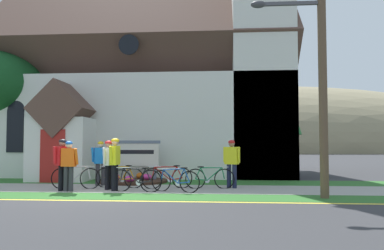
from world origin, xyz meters
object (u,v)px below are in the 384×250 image
at_px(cyclist_in_yellow_jersey, 69,162).
at_px(utility_pole, 318,42).
at_px(church_sign, 135,154).
at_px(bicycle_green, 210,178).
at_px(bicycle_black, 175,180).
at_px(cyclist_in_blue_jersey, 115,160).
at_px(cyclist_in_red_jersey, 232,160).
at_px(cyclist_in_orange_jersey, 101,160).
at_px(cyclist_in_white_jersey, 108,161).
at_px(bicycle_white, 76,178).
at_px(bicycle_yellow, 136,180).
at_px(bicycle_orange, 120,177).
at_px(bicycle_blue, 167,177).
at_px(cyclist_in_green_jersey, 62,160).
at_px(roadside_conifer, 268,82).

bearing_deg(cyclist_in_yellow_jersey, utility_pole, -6.16).
xyz_separation_m(church_sign, bicycle_green, (3.09, -2.17, -0.73)).
xyz_separation_m(bicycle_black, cyclist_in_blue_jersey, (-1.99, 0.12, 0.64)).
bearing_deg(cyclist_in_red_jersey, utility_pole, -41.80).
relative_size(cyclist_in_orange_jersey, cyclist_in_white_jersey, 0.99).
height_order(bicycle_white, bicycle_yellow, bicycle_white).
distance_m(church_sign, cyclist_in_orange_jersey, 1.84).
xyz_separation_m(bicycle_green, bicycle_yellow, (-2.32, -1.04, 0.01)).
height_order(bicycle_white, utility_pole, utility_pole).
height_order(church_sign, bicycle_green, church_sign).
bearing_deg(cyclist_in_orange_jersey, church_sign, 60.02).
bearing_deg(cyclist_in_blue_jersey, bicycle_orange, 95.04).
bearing_deg(cyclist_in_blue_jersey, bicycle_white, 162.46).
bearing_deg(utility_pole, cyclist_in_red_jersey, 138.20).
distance_m(bicycle_black, cyclist_in_orange_jersey, 3.38).
xyz_separation_m(bicycle_white, cyclist_in_yellow_jersey, (0.08, -0.78, 0.56)).
distance_m(bicycle_green, cyclist_in_orange_jersey, 4.09).
bearing_deg(bicycle_blue, utility_pole, -22.85).
xyz_separation_m(bicycle_black, utility_pole, (4.24, -1.01, 4.07)).
distance_m(church_sign, bicycle_white, 3.03).
height_order(bicycle_green, cyclist_in_white_jersey, cyclist_in_white_jersey).
relative_size(cyclist_in_green_jersey, cyclist_in_yellow_jersey, 1.04).
bearing_deg(cyclist_in_white_jersey, cyclist_in_orange_jersey, 119.23).
distance_m(bicycle_blue, roadside_conifer, 9.18).
bearing_deg(cyclist_in_yellow_jersey, bicycle_green, 14.55).
height_order(bicycle_black, cyclist_in_blue_jersey, cyclist_in_blue_jersey).
distance_m(bicycle_blue, cyclist_in_yellow_jersey, 3.27).
relative_size(bicycle_green, cyclist_in_white_jersey, 1.03).
bearing_deg(cyclist_in_blue_jersey, bicycle_blue, 27.11).
bearing_deg(bicycle_blue, cyclist_in_green_jersey, -163.45).
relative_size(cyclist_in_blue_jersey, cyclist_in_orange_jersey, 1.05).
distance_m(bicycle_black, bicycle_blue, 1.02).
bearing_deg(roadside_conifer, bicycle_yellow, -123.28).
relative_size(bicycle_yellow, cyclist_in_white_jersey, 1.05).
relative_size(cyclist_in_green_jersey, roadside_conifer, 0.22).
distance_m(bicycle_white, bicycle_orange, 1.47).
bearing_deg(cyclist_in_orange_jersey, bicycle_blue, -13.64).
distance_m(cyclist_in_white_jersey, cyclist_in_green_jersey, 1.46).
height_order(bicycle_black, roadside_conifer, roadside_conifer).
relative_size(church_sign, bicycle_green, 1.21).
xyz_separation_m(bicycle_blue, cyclist_in_orange_jersey, (-2.55, 0.62, 0.57)).
bearing_deg(bicycle_black, church_sign, 122.79).
distance_m(bicycle_black, cyclist_in_green_jersey, 3.74).
bearing_deg(cyclist_in_green_jersey, bicycle_green, 12.07).
bearing_deg(utility_pole, roadside_conifer, 92.25).
xyz_separation_m(bicycle_green, cyclist_in_orange_jersey, (-4.00, 0.59, 0.58)).
height_order(bicycle_orange, roadside_conifer, roadside_conifer).
bearing_deg(roadside_conifer, cyclist_in_green_jersey, -134.11).
relative_size(cyclist_in_white_jersey, roadside_conifer, 0.22).
xyz_separation_m(bicycle_blue, cyclist_in_red_jersey, (2.20, 0.22, 0.60)).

